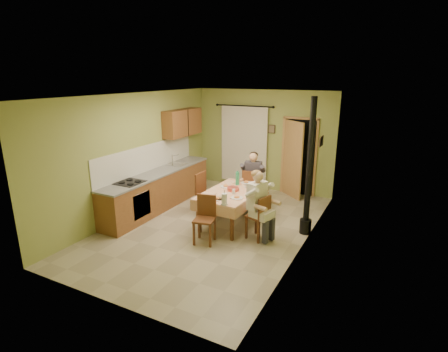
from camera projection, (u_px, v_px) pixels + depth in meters
The scene contains 17 objects.
floor at pixel (212, 226), 7.63m from camera, with size 4.00×6.00×0.01m, color tan.
room_shell at pixel (211, 144), 7.12m from camera, with size 4.04×6.04×2.82m.
kitchen_run at pixel (159, 189), 8.59m from camera, with size 0.64×3.64×1.56m.
upper_cabinets at pixel (183, 123), 9.34m from camera, with size 0.35×1.40×0.70m, color brown.
curtain at pixel (244, 144), 10.00m from camera, with size 1.70×0.07×2.22m.
doorway at pixel (296, 158), 9.33m from camera, with size 0.96×0.58×2.15m.
dining_table at pixel (232, 207), 7.66m from camera, with size 1.08×1.75×0.76m.
tableware at pixel (231, 190), 7.45m from camera, with size 0.79×1.66×0.33m.
chair_far at pixel (252, 197), 8.56m from camera, with size 0.52×0.52×1.00m.
chair_near at pixel (205, 229), 6.83m from camera, with size 0.46×0.46×0.94m.
chair_right at pixel (258, 225), 6.98m from camera, with size 0.46×0.46×0.92m.
chair_left at pixel (208, 203), 8.16m from camera, with size 0.45×0.45×1.02m.
man_far at pixel (253, 174), 8.41m from camera, with size 0.63×0.54×1.39m.
man_right at pixel (258, 197), 6.82m from camera, with size 0.57×0.64×1.39m.
stove_flue at pixel (308, 186), 7.02m from camera, with size 0.24×0.24×2.80m.
picture_back at pixel (272, 129), 9.57m from camera, with size 0.19×0.03×0.23m, color black.
picture_right at pixel (321, 141), 7.27m from camera, with size 0.03×0.31×0.21m, color brown.
Camera 1 is at (3.45, -6.12, 3.19)m, focal length 28.00 mm.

